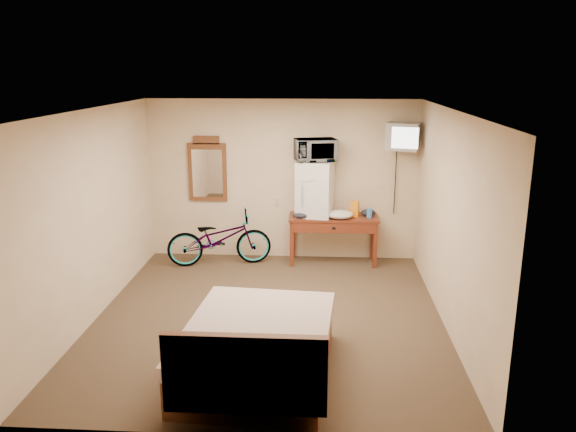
% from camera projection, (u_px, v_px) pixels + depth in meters
% --- Properties ---
extents(room, '(4.60, 4.64, 2.50)m').
position_uv_depth(room, '(268.00, 219.00, 6.56)').
color(room, '#483524').
rests_on(room, ground).
extents(desk, '(1.37, 0.53, 0.75)m').
position_uv_depth(desk, '(333.00, 224.00, 8.60)').
color(desk, maroon).
rests_on(desk, floor).
extents(mini_fridge, '(0.60, 0.59, 0.85)m').
position_uv_depth(mini_fridge, '(315.00, 189.00, 8.53)').
color(mini_fridge, silver).
rests_on(mini_fridge, desk).
extents(microwave, '(0.68, 0.54, 0.33)m').
position_uv_depth(microwave, '(315.00, 150.00, 8.37)').
color(microwave, silver).
rests_on(microwave, mini_fridge).
extents(snack_bag, '(0.14, 0.11, 0.25)m').
position_uv_depth(snack_bag, '(355.00, 209.00, 8.54)').
color(snack_bag, orange).
rests_on(snack_bag, desk).
extents(blue_cup, '(0.08, 0.08, 0.15)m').
position_uv_depth(blue_cup, '(369.00, 213.00, 8.50)').
color(blue_cup, '#3D7DD1').
rests_on(blue_cup, desk).
extents(cloth_cream, '(0.40, 0.31, 0.12)m').
position_uv_depth(cloth_cream, '(340.00, 215.00, 8.45)').
color(cloth_cream, silver).
rests_on(cloth_cream, desk).
extents(cloth_dark_a, '(0.26, 0.20, 0.10)m').
position_uv_depth(cloth_dark_a, '(301.00, 215.00, 8.48)').
color(cloth_dark_a, black).
rests_on(cloth_dark_a, desk).
extents(cloth_dark_b, '(0.22, 0.18, 0.10)m').
position_uv_depth(cloth_dark_b, '(368.00, 213.00, 8.60)').
color(cloth_dark_b, black).
rests_on(cloth_dark_b, desk).
extents(crt_television, '(0.55, 0.62, 0.40)m').
position_uv_depth(crt_television, '(403.00, 136.00, 8.21)').
color(crt_television, black).
rests_on(crt_television, room).
extents(wall_mirror, '(0.60, 0.04, 1.02)m').
position_uv_depth(wall_mirror, '(207.00, 170.00, 8.78)').
color(wall_mirror, brown).
rests_on(wall_mirror, room).
extents(bicycle, '(1.67, 0.89, 0.84)m').
position_uv_depth(bicycle, '(219.00, 238.00, 8.60)').
color(bicycle, black).
rests_on(bicycle, floor).
extents(bed, '(1.53, 1.97, 0.90)m').
position_uv_depth(bed, '(257.00, 350.00, 5.47)').
color(bed, brown).
rests_on(bed, floor).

